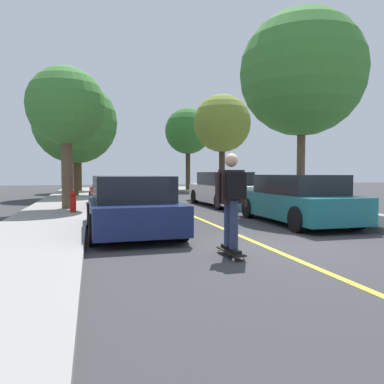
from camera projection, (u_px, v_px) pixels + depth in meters
name	position (u px, v px, depth m)	size (l,w,h in m)	color
ground	(263.00, 245.00, 7.44)	(80.00, 80.00, 0.00)	#353538
sidewalk_left	(15.00, 255.00, 6.26)	(2.22, 56.00, 0.14)	gray
center_line	(204.00, 221.00, 11.30)	(0.12, 39.20, 0.01)	gold
parked_car_left_nearest	(131.00, 206.00, 8.85)	(2.07, 4.06, 1.37)	navy
parked_car_left_near	(115.00, 193.00, 15.11)	(2.04, 4.45, 1.31)	maroon
parked_car_right_nearest	(297.00, 200.00, 10.65)	(1.90, 4.45, 1.39)	#196066
parked_car_right_near	(224.00, 189.00, 16.43)	(2.04, 4.70, 1.48)	white
street_tree_left_nearest	(66.00, 107.00, 13.60)	(2.82, 2.82, 5.15)	brown
street_tree_left_near	(75.00, 122.00, 21.42)	(4.78, 4.78, 6.62)	#4C3823
street_tree_left_far	(79.00, 138.00, 27.30)	(3.65, 3.65, 5.71)	#4C3823
street_tree_right_nearest	(302.00, 73.00, 13.49)	(4.49, 4.49, 7.14)	brown
street_tree_right_near	(222.00, 124.00, 21.75)	(3.33, 3.33, 5.85)	#3D2D1E
street_tree_right_far	(188.00, 131.00, 29.40)	(3.60, 3.60, 6.38)	#3D2D1E
fire_hydrant	(73.00, 202.00, 12.35)	(0.20, 0.20, 0.70)	#B2140F
skateboard	(231.00, 252.00, 6.45)	(0.24, 0.85, 0.10)	black
skateboarder	(232.00, 196.00, 6.36)	(0.58, 0.70, 1.67)	black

